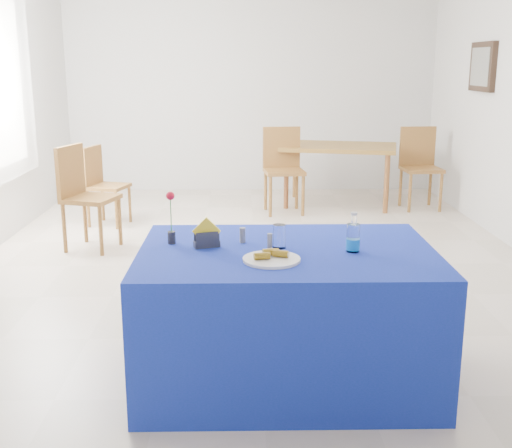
% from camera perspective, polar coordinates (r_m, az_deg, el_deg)
% --- Properties ---
extents(floor, '(7.00, 7.00, 0.00)m').
position_cam_1_polar(floor, '(5.70, -0.05, -3.65)').
color(floor, beige).
rests_on(floor, ground).
extents(room_shell, '(7.00, 7.00, 7.00)m').
position_cam_1_polar(room_shell, '(5.43, -0.06, 14.22)').
color(room_shell, silver).
rests_on(room_shell, ground).
extents(curtain, '(0.04, 1.75, 1.85)m').
position_cam_1_polar(curtain, '(6.64, -21.84, 11.51)').
color(curtain, white).
rests_on(curtain, room_shell).
extents(picture_frame, '(0.06, 0.64, 0.52)m').
position_cam_1_polar(picture_frame, '(7.48, 19.52, 13.04)').
color(picture_frame, black).
rests_on(picture_frame, room_shell).
extents(picture_art, '(0.02, 0.52, 0.40)m').
position_cam_1_polar(picture_art, '(7.47, 19.33, 13.05)').
color(picture_art, '#998C66').
rests_on(picture_art, room_shell).
extents(plate, '(0.29, 0.29, 0.01)m').
position_cam_1_polar(plate, '(3.27, 1.39, -3.16)').
color(plate, white).
rests_on(plate, blue_table).
extents(drinking_glass, '(0.07, 0.07, 0.13)m').
position_cam_1_polar(drinking_glass, '(3.48, 2.09, -1.10)').
color(drinking_glass, white).
rests_on(drinking_glass, blue_table).
extents(salt_shaker, '(0.03, 0.03, 0.08)m').
position_cam_1_polar(salt_shaker, '(3.59, -1.21, -1.00)').
color(salt_shaker, slate).
rests_on(salt_shaker, blue_table).
extents(pepper_shaker, '(0.03, 0.03, 0.08)m').
position_cam_1_polar(pepper_shaker, '(3.47, 1.23, -1.54)').
color(pepper_shaker, slate).
rests_on(pepper_shaker, blue_table).
extents(blue_table, '(1.60, 1.10, 0.76)m').
position_cam_1_polar(blue_table, '(3.60, 2.71, -8.06)').
color(blue_table, navy).
rests_on(blue_table, floor).
extents(water_bottle, '(0.07, 0.07, 0.21)m').
position_cam_1_polar(water_bottle, '(3.45, 8.62, -1.29)').
color(water_bottle, silver).
rests_on(water_bottle, blue_table).
extents(napkin_holder, '(0.16, 0.10, 0.17)m').
position_cam_1_polar(napkin_holder, '(3.51, -4.41, -1.29)').
color(napkin_holder, '#343438').
rests_on(napkin_holder, blue_table).
extents(rose_vase, '(0.05, 0.05, 0.30)m').
position_cam_1_polar(rose_vase, '(3.57, -7.56, 0.44)').
color(rose_vase, '#25252A').
rests_on(rose_vase, blue_table).
extents(oak_table, '(1.55, 1.18, 0.76)m').
position_cam_1_polar(oak_table, '(8.06, 7.38, 6.43)').
color(oak_table, olive).
rests_on(oak_table, floor).
extents(chair_bg_left, '(0.50, 0.50, 1.00)m').
position_cam_1_polar(chair_bg_left, '(7.66, 2.40, 5.40)').
color(chair_bg_left, '#9B632D').
rests_on(chair_bg_left, floor).
extents(chair_bg_right, '(0.47, 0.47, 0.99)m').
position_cam_1_polar(chair_bg_right, '(8.12, 14.33, 5.40)').
color(chair_bg_right, '#9B632D').
rests_on(chair_bg_right, floor).
extents(chair_win_a, '(0.55, 0.55, 0.99)m').
position_cam_1_polar(chair_win_a, '(6.30, -15.22, 2.95)').
color(chair_win_a, '#9B632D').
rests_on(chair_win_a, floor).
extents(chair_win_b, '(0.47, 0.47, 0.86)m').
position_cam_1_polar(chair_win_b, '(7.22, -13.58, 3.83)').
color(chair_win_b, '#9B632D').
rests_on(chair_win_b, floor).
extents(banana_pieces, '(0.19, 0.12, 0.04)m').
position_cam_1_polar(banana_pieces, '(3.27, 1.37, -2.67)').
color(banana_pieces, gold).
rests_on(banana_pieces, plate).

